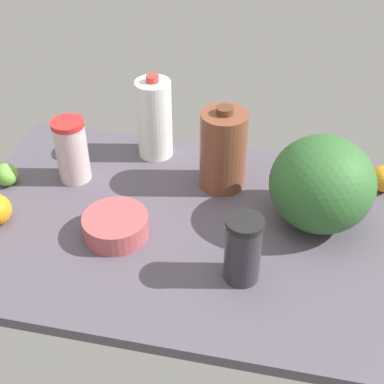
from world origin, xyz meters
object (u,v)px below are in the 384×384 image
Objects in this scene: milk_jug at (154,119)px; shaker_bottle at (243,249)px; tumbler_cup at (72,150)px; mixing_bowl at (116,226)px; lime_near_front at (6,175)px; orange_far_back at (383,179)px; chocolate_milk_jug at (223,150)px; watermelon at (322,184)px.

milk_jug is 54.88cm from shaker_bottle.
milk_jug is (-18.98, -16.70, 2.68)cm from tumbler_cup.
tumbler_cup is at bearing -47.33° from mixing_bowl.
milk_jug is 44.11cm from lime_near_front.
tumbler_cup is at bearing 8.28° from orange_far_back.
tumbler_cup is at bearing 8.11° from chocolate_milk_jug.
mixing_bowl is at bearing 159.33° from lime_near_front.
watermelon is 25.59cm from orange_far_back.
orange_far_back is (-43.18, -6.41, -7.62)cm from chocolate_milk_jug.
chocolate_milk_jug is at bearing 153.60° from milk_jug.
tumbler_cup is 0.72× the size of milk_jug.
orange_far_back is at bearing -169.42° from lime_near_front.
watermelon reaches higher than tumbler_cup.
tumbler_cup reaches higher than lime_near_front.
watermelon is 84.77cm from lime_near_front.
mixing_bowl is at bearing 49.79° from chocolate_milk_jug.
chocolate_milk_jug is at bearing -22.40° from watermelon.
tumbler_cup is 2.90× the size of lime_near_front.
chocolate_milk_jug is 3.80× the size of lime_near_front.
shaker_bottle is at bearing 162.81° from lime_near_front.
chocolate_milk_jug is (-40.89, -5.82, 2.02)cm from tumbler_cup.
lime_near_front is at bearing 12.15° from chocolate_milk_jug.
chocolate_milk_jug is 60.14cm from lime_near_front.
shaker_bottle reaches higher than orange_far_back.
tumbler_cup is 28.40cm from mixing_bowl.
watermelon is at bearing 45.03° from orange_far_back.
orange_far_back is at bearing -129.65° from shaker_bottle.
milk_jug reaches higher than mixing_bowl.
tumbler_cup is 85.14cm from orange_far_back.
mixing_bowl is (22.13, 26.17, -8.38)cm from chocolate_milk_jug.
milk_jug is at bearing -147.21° from lime_near_front.
orange_far_back is at bearing -153.49° from mixing_bowl.
watermelon reaches higher than mixing_bowl.
lime_near_front is at bearing -20.67° from mixing_bowl.
watermelon is at bearing -178.78° from lime_near_front.
lime_near_front is at bearing 32.79° from milk_jug.
chocolate_milk_jug is at bearing -130.21° from mixing_bowl.
chocolate_milk_jug is 1.48× the size of mixing_bowl.
chocolate_milk_jug is 44.32cm from orange_far_back.
lime_near_front is at bearing 10.58° from orange_far_back.
orange_far_back reaches higher than mixing_bowl.
shaker_bottle is (-50.88, 27.83, -0.74)cm from tumbler_cup.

